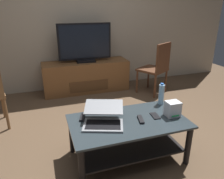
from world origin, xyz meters
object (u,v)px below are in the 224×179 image
water_bottle_near (161,94)px  soundbar_remote (141,119)px  dining_chair (157,66)px  coffee_table (128,132)px  laptop (103,118)px  router_box (173,109)px  media_cabinet (86,76)px  cell_phone (155,116)px  tv_remote (82,117)px  television (85,44)px

water_bottle_near → soundbar_remote: water_bottle_near is taller
dining_chair → soundbar_remote: size_ratio=5.85×
coffee_table → laptop: size_ratio=2.40×
laptop → router_box: (0.72, -0.08, 0.02)m
coffee_table → media_cabinet: media_cabinet is taller
water_bottle_near → cell_phone: 0.35m
router_box → tv_remote: router_box is taller
dining_chair → router_box: size_ratio=5.87×
laptop → cell_phone: (0.55, -0.04, -0.06)m
laptop → router_box: laptop is taller
television → laptop: size_ratio=1.94×
dining_chair → router_box: bearing=-114.0°
media_cabinet → dining_chair: dining_chair is taller
coffee_table → dining_chair: bearing=52.4°
router_box → soundbar_remote: (-0.35, 0.02, -0.07)m
water_bottle_near → soundbar_remote: size_ratio=1.59×
media_cabinet → tv_remote: (-0.44, -1.89, 0.18)m
laptop → tv_remote: (-0.18, 0.17, -0.05)m
television → tv_remote: 1.96m
water_bottle_near → television: bearing=105.5°
dining_chair → soundbar_remote: 1.89m
cell_phone → dining_chair: bearing=66.8°
router_box → cell_phone: router_box is taller
coffee_table → media_cabinet: size_ratio=0.75×
media_cabinet → cell_phone: bearing=-82.1°
tv_remote → router_box: bearing=3.3°
media_cabinet → water_bottle_near: (0.50, -1.83, 0.29)m
coffee_table → cell_phone: 0.33m
dining_chair → soundbar_remote: bearing=-124.1°
media_cabinet → dining_chair: size_ratio=1.67×
coffee_table → television: bearing=89.8°
cell_phone → laptop: bearing=-177.2°
tv_remote → water_bottle_near: bearing=21.9°
media_cabinet → tv_remote: 1.94m
media_cabinet → television: size_ratio=1.65×
water_bottle_near → cell_phone: (-0.21, -0.26, -0.12)m
router_box → water_bottle_near: water_bottle_near is taller
television → soundbar_remote: size_ratio=5.93×
cell_phone → tv_remote: (-0.73, 0.20, 0.01)m
coffee_table → media_cabinet: (0.01, 2.08, -0.03)m
water_bottle_near → cell_phone: size_ratio=1.82×
coffee_table → dining_chair: size_ratio=1.26×
router_box → water_bottle_near: (0.04, 0.30, 0.04)m
tv_remote → soundbar_remote: size_ratio=1.00×
router_box → tv_remote: size_ratio=1.00×
television → dining_chair: size_ratio=1.01×
coffee_table → television: 2.14m
coffee_table → dining_chair: 1.94m
media_cabinet → cell_phone: 2.12m
laptop → water_bottle_near: (0.76, 0.22, 0.06)m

